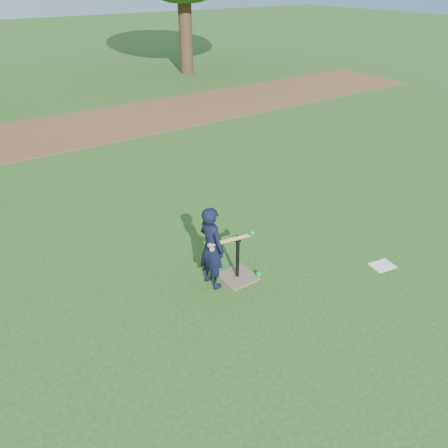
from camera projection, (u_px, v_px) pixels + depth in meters
ground at (227, 296)px, 5.29m from camera, size 80.00×80.00×0.00m
dirt_strip at (51, 133)px, 10.63m from camera, size 24.00×3.00×0.01m
child at (211, 248)px, 5.24m from camera, size 0.29×0.42×1.08m
wiffle_ball_ground at (259, 274)px, 5.61m from camera, size 0.08×0.08×0.08m
clipboard at (382, 266)px, 5.83m from camera, size 0.33×0.28×0.01m
batting_tee at (237, 270)px, 5.57m from camera, size 0.43×0.43×0.61m
swing_action at (233, 239)px, 5.23m from camera, size 0.63×0.19×0.12m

